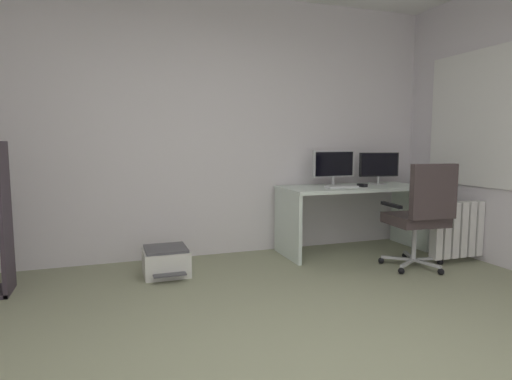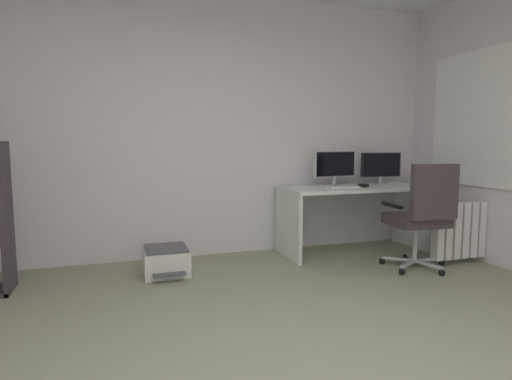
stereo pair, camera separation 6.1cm
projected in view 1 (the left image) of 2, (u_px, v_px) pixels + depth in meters
The scene contains 11 objects.
wall_back at pixel (195, 127), 4.44m from camera, with size 5.39×0.10×2.72m, color silver.
window_pane at pixel (487, 118), 4.21m from camera, with size 0.01×1.40×1.29m, color white.
window_frame at pixel (486, 118), 4.21m from camera, with size 0.02×1.48×1.37m, color white.
desk at pixel (352, 203), 4.67m from camera, with size 1.58×0.67×0.73m.
monitor_main at pixel (334, 165), 4.66m from camera, with size 0.52×0.18×0.38m.
monitor_secondary at pixel (379, 166), 4.86m from camera, with size 0.47×0.18×0.36m.
keyboard at pixel (342, 187), 4.48m from camera, with size 0.34×0.13×0.02m, color silver.
computer_mouse at pixel (362, 185), 4.57m from camera, with size 0.06×0.10×0.03m, color black.
office_chair at pixel (422, 212), 3.98m from camera, with size 0.62×0.63×1.01m.
printer at pixel (166, 261), 3.88m from camera, with size 0.40×0.49×0.25m.
radiator at pixel (473, 228), 4.30m from camera, with size 0.99×0.10×0.55m.
Camera 1 is at (-0.86, -1.65, 1.20)m, focal length 29.92 mm.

